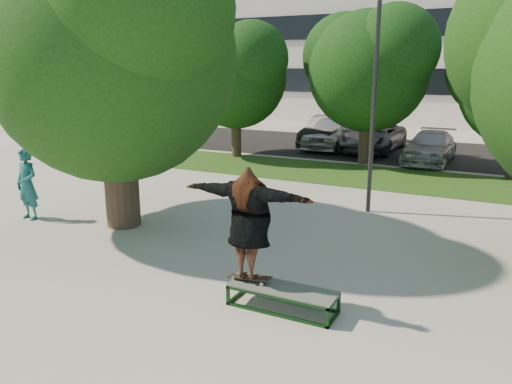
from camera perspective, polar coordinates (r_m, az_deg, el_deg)
The scene contains 15 objects.
ground at distance 10.05m, azimuth -0.28°, elevation -8.66°, with size 120.00×120.00×0.00m, color gray.
grass_strip at distance 18.45m, azimuth 16.18°, elevation 1.40°, with size 30.00×4.00×0.02m, color #1A4012.
asphalt_strip at distance 24.92m, azimuth 16.81°, elevation 4.53°, with size 40.00×8.00×0.01m, color black.
tree_left at distance 12.66m, azimuth -16.14°, elevation 15.98°, with size 6.96×5.95×7.12m.
bg_tree_left at distance 22.14m, azimuth -2.41°, elevation 13.68°, with size 5.28×4.51×5.77m.
bg_tree_mid at distance 21.01m, azimuth 12.62°, elevation 14.12°, with size 5.76×4.92×6.24m.
lamppost at distance 13.66m, azimuth 13.37°, elevation 10.63°, with size 0.25×0.15×6.11m.
office_building at distance 40.91m, azimuth 19.07°, elevation 19.14°, with size 30.00×14.12×16.00m.
grind_box at distance 8.40m, azimuth 3.04°, elevation -12.04°, with size 1.80×0.60×0.38m.
skater_rig at distance 8.20m, azimuth -0.80°, elevation -3.58°, with size 2.35×0.71×1.97m.
bystander at distance 14.23m, azimuth -24.69°, elevation 0.81°, with size 0.68×0.45×1.87m, color #195C61.
car_silver_a at distance 24.87m, azimuth 8.61°, elevation 6.81°, with size 1.90×4.72×1.61m, color silver.
car_dark at distance 25.18m, azimuth 8.20°, elevation 6.83°, with size 1.63×4.66×1.54m, color black.
car_grey at distance 24.43m, azimuth 13.24°, elevation 6.19°, with size 2.28×4.95×1.38m, color slate.
car_silver_b at distance 22.17m, azimuth 19.27°, elevation 4.87°, with size 1.78×4.38×1.27m, color #A2A2A7.
Camera 1 is at (4.24, -8.25, 3.89)m, focal length 35.00 mm.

